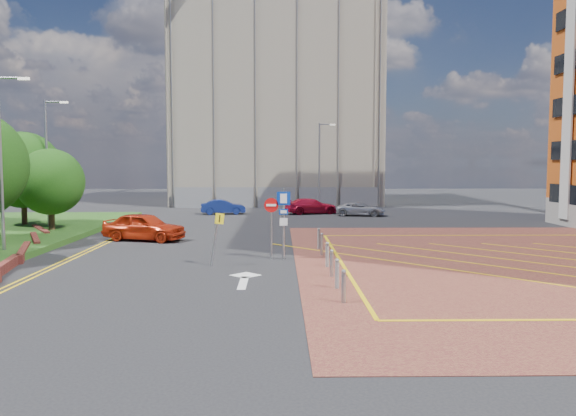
{
  "coord_description": "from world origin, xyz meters",
  "views": [
    {
      "loc": [
        0.33,
        -24.01,
        4.33
      ],
      "look_at": [
        0.73,
        2.96,
        2.16
      ],
      "focal_mm": 35.0,
      "sensor_mm": 36.0,
      "label": 1
    }
  ],
  "objects_px": {
    "tree_c": "(50,182)",
    "car_blue_back": "(223,207)",
    "car_red_left": "(144,227)",
    "tree_d": "(23,170)",
    "lamp_left_far": "(48,158)",
    "car_silver_back": "(361,209)",
    "car_red_back": "(311,206)",
    "sign_cluster": "(279,216)",
    "warning_sign": "(216,232)",
    "lamp_left_near": "(2,156)",
    "lamp_back": "(320,163)"
  },
  "relations": [
    {
      "from": "tree_d",
      "to": "warning_sign",
      "type": "bearing_deg",
      "value": -43.74
    },
    {
      "from": "warning_sign",
      "to": "sign_cluster",
      "type": "bearing_deg",
      "value": 30.3
    },
    {
      "from": "sign_cluster",
      "to": "car_blue_back",
      "type": "bearing_deg",
      "value": 102.02
    },
    {
      "from": "lamp_left_near",
      "to": "car_blue_back",
      "type": "distance_m",
      "value": 23.12
    },
    {
      "from": "tree_d",
      "to": "car_red_left",
      "type": "relative_size",
      "value": 1.32
    },
    {
      "from": "tree_c",
      "to": "car_red_back",
      "type": "bearing_deg",
      "value": 39.44
    },
    {
      "from": "tree_d",
      "to": "lamp_left_far",
      "type": "relative_size",
      "value": 0.76
    },
    {
      "from": "tree_c",
      "to": "car_blue_back",
      "type": "height_order",
      "value": "tree_c"
    },
    {
      "from": "car_red_left",
      "to": "tree_c",
      "type": "bearing_deg",
      "value": 82.82
    },
    {
      "from": "sign_cluster",
      "to": "car_red_left",
      "type": "relative_size",
      "value": 0.69
    },
    {
      "from": "lamp_left_far",
      "to": "lamp_back",
      "type": "distance_m",
      "value": 24.46
    },
    {
      "from": "tree_c",
      "to": "lamp_back",
      "type": "xyz_separation_m",
      "value": [
        17.58,
        18.0,
        1.17
      ]
    },
    {
      "from": "tree_c",
      "to": "lamp_left_near",
      "type": "height_order",
      "value": "lamp_left_near"
    },
    {
      "from": "tree_c",
      "to": "tree_d",
      "type": "bearing_deg",
      "value": 135.0
    },
    {
      "from": "sign_cluster",
      "to": "warning_sign",
      "type": "relative_size",
      "value": 1.42
    },
    {
      "from": "car_blue_back",
      "to": "lamp_left_far",
      "type": "bearing_deg",
      "value": 130.72
    },
    {
      "from": "warning_sign",
      "to": "car_red_left",
      "type": "relative_size",
      "value": 0.49
    },
    {
      "from": "lamp_back",
      "to": "car_blue_back",
      "type": "distance_m",
      "value": 10.43
    },
    {
      "from": "lamp_left_far",
      "to": "car_red_left",
      "type": "relative_size",
      "value": 1.74
    },
    {
      "from": "sign_cluster",
      "to": "lamp_left_near",
      "type": "bearing_deg",
      "value": 175.44
    },
    {
      "from": "warning_sign",
      "to": "car_silver_back",
      "type": "distance_m",
      "value": 24.17
    },
    {
      "from": "tree_d",
      "to": "car_silver_back",
      "type": "relative_size",
      "value": 1.52
    },
    {
      "from": "car_red_left",
      "to": "lamp_left_far",
      "type": "bearing_deg",
      "value": 73.06
    },
    {
      "from": "tree_c",
      "to": "warning_sign",
      "type": "bearing_deg",
      "value": -43.39
    },
    {
      "from": "sign_cluster",
      "to": "warning_sign",
      "type": "bearing_deg",
      "value": -149.7
    },
    {
      "from": "tree_c",
      "to": "warning_sign",
      "type": "xyz_separation_m",
      "value": [
        11.16,
        -10.55,
        -1.76
      ]
    },
    {
      "from": "tree_c",
      "to": "lamp_left_far",
      "type": "height_order",
      "value": "lamp_left_far"
    },
    {
      "from": "car_red_left",
      "to": "car_silver_back",
      "type": "height_order",
      "value": "car_red_left"
    },
    {
      "from": "tree_d",
      "to": "car_red_back",
      "type": "height_order",
      "value": "tree_d"
    },
    {
      "from": "tree_d",
      "to": "warning_sign",
      "type": "relative_size",
      "value": 2.7
    },
    {
      "from": "tree_d",
      "to": "car_red_left",
      "type": "distance_m",
      "value": 11.32
    },
    {
      "from": "tree_d",
      "to": "car_silver_back",
      "type": "height_order",
      "value": "tree_d"
    },
    {
      "from": "lamp_back",
      "to": "warning_sign",
      "type": "xyz_separation_m",
      "value": [
        -6.42,
        -28.55,
        -2.93
      ]
    },
    {
      "from": "lamp_left_far",
      "to": "lamp_back",
      "type": "bearing_deg",
      "value": 40.86
    },
    {
      "from": "car_blue_back",
      "to": "car_red_left",
      "type": "bearing_deg",
      "value": 162.2
    },
    {
      "from": "lamp_back",
      "to": "tree_c",
      "type": "bearing_deg",
      "value": -134.32
    },
    {
      "from": "lamp_left_far",
      "to": "sign_cluster",
      "type": "height_order",
      "value": "lamp_left_far"
    },
    {
      "from": "lamp_back",
      "to": "car_silver_back",
      "type": "relative_size",
      "value": 2.0
    },
    {
      "from": "lamp_left_far",
      "to": "car_blue_back",
      "type": "relative_size",
      "value": 2.13
    },
    {
      "from": "tree_d",
      "to": "sign_cluster",
      "type": "distance_m",
      "value": 20.74
    },
    {
      "from": "tree_c",
      "to": "car_blue_back",
      "type": "bearing_deg",
      "value": 55.84
    },
    {
      "from": "lamp_left_far",
      "to": "car_silver_back",
      "type": "distance_m",
      "value": 23.85
    },
    {
      "from": "tree_c",
      "to": "lamp_back",
      "type": "bearing_deg",
      "value": 45.68
    },
    {
      "from": "lamp_back",
      "to": "sign_cluster",
      "type": "xyz_separation_m",
      "value": [
        -3.78,
        -27.02,
        -2.41
      ]
    },
    {
      "from": "tree_d",
      "to": "sign_cluster",
      "type": "bearing_deg",
      "value": -35.58
    },
    {
      "from": "lamp_back",
      "to": "lamp_left_near",
      "type": "bearing_deg",
      "value": -122.4
    },
    {
      "from": "warning_sign",
      "to": "car_red_left",
      "type": "xyz_separation_m",
      "value": [
        -4.92,
        7.8,
        -0.64
      ]
    },
    {
      "from": "lamp_left_far",
      "to": "car_silver_back",
      "type": "xyz_separation_m",
      "value": [
        21.38,
        9.73,
        -4.1
      ]
    },
    {
      "from": "warning_sign",
      "to": "car_blue_back",
      "type": "distance_m",
      "value": 23.98
    },
    {
      "from": "car_red_back",
      "to": "car_silver_back",
      "type": "height_order",
      "value": "car_red_back"
    }
  ]
}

